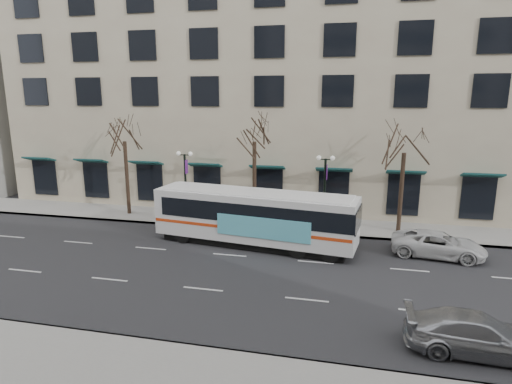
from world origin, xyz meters
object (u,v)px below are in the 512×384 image
(silver_car, at_px, (477,334))
(tree_far_left, at_px, (124,129))
(white_pickup, at_px, (438,244))
(lamp_post_left, at_px, (186,182))
(tree_far_right, at_px, (405,138))
(city_bus, at_px, (255,216))
(lamp_post_right, at_px, (325,189))
(tree_far_mid, at_px, (254,128))

(silver_car, bearing_deg, tree_far_left, 57.96)
(white_pickup, bearing_deg, lamp_post_left, 86.18)
(tree_far_left, relative_size, lamp_post_left, 1.60)
(tree_far_right, bearing_deg, city_bus, -153.24)
(city_bus, height_order, white_pickup, city_bus)
(tree_far_right, relative_size, city_bus, 0.63)
(lamp_post_left, bearing_deg, tree_far_left, 173.17)
(city_bus, distance_m, white_pickup, 10.78)
(city_bus, bearing_deg, tree_far_right, 34.55)
(lamp_post_right, bearing_deg, tree_far_mid, 173.17)
(tree_far_left, relative_size, silver_car, 1.66)
(lamp_post_right, distance_m, city_bus, 5.63)
(city_bus, distance_m, silver_car, 13.96)
(tree_far_left, relative_size, tree_far_right, 1.03)
(tree_far_right, distance_m, lamp_post_right, 6.11)
(tree_far_right, height_order, city_bus, tree_far_right)
(tree_far_right, xyz_separation_m, city_bus, (-8.91, -4.49, -4.56))
(lamp_post_right, relative_size, silver_car, 1.04)
(lamp_post_right, relative_size, city_bus, 0.41)
(tree_far_mid, relative_size, city_bus, 0.67)
(lamp_post_left, height_order, silver_car, lamp_post_left)
(tree_far_right, relative_size, lamp_post_left, 1.55)
(tree_far_mid, height_order, city_bus, tree_far_mid)
(tree_far_left, bearing_deg, tree_far_mid, 0.00)
(tree_far_mid, xyz_separation_m, lamp_post_left, (-4.99, -0.60, -3.96))
(tree_far_right, bearing_deg, lamp_post_left, -177.71)
(lamp_post_right, relative_size, white_pickup, 1.01)
(lamp_post_right, bearing_deg, white_pickup, -26.60)
(tree_far_right, distance_m, silver_car, 15.03)
(tree_far_mid, xyz_separation_m, lamp_post_right, (5.01, -0.60, -3.96))
(tree_far_left, bearing_deg, city_bus, -22.04)
(silver_car, bearing_deg, lamp_post_left, 51.93)
(tree_far_mid, distance_m, city_bus, 6.84)
(lamp_post_right, distance_m, silver_car, 14.87)
(lamp_post_right, distance_m, white_pickup, 7.91)
(tree_far_right, height_order, white_pickup, tree_far_right)
(tree_far_left, height_order, white_pickup, tree_far_left)
(city_bus, bearing_deg, silver_car, -34.40)
(lamp_post_left, bearing_deg, lamp_post_right, 0.00)
(tree_far_right, bearing_deg, tree_far_mid, 180.00)
(tree_far_mid, xyz_separation_m, city_bus, (1.09, -4.49, -5.05))
(tree_far_left, xyz_separation_m, lamp_post_left, (5.01, -0.60, -3.75))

